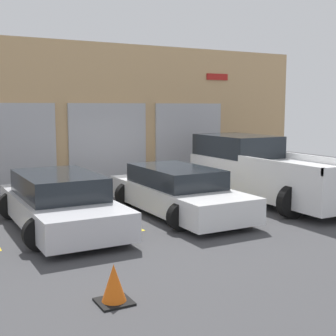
% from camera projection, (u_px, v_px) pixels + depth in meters
% --- Properties ---
extents(ground_plane, '(28.00, 28.00, 0.00)m').
position_uv_depth(ground_plane, '(156.00, 205.00, 12.83)').
color(ground_plane, '#3D3D3F').
extents(shophouse_building, '(14.64, 0.68, 4.69)m').
position_uv_depth(shophouse_building, '(110.00, 118.00, 15.39)').
color(shophouse_building, tan).
rests_on(shophouse_building, ground).
extents(pickup_truck, '(2.40, 5.58, 1.81)m').
position_uv_depth(pickup_truck, '(263.00, 171.00, 13.35)').
color(pickup_truck, white).
rests_on(pickup_truck, ground).
extents(sedan_white, '(2.13, 4.72, 1.17)m').
position_uv_depth(sedan_white, '(177.00, 192.00, 11.74)').
color(sedan_white, white).
rests_on(sedan_white, ground).
extents(sedan_side, '(2.22, 4.56, 1.21)m').
position_uv_depth(sedan_side, '(60.00, 202.00, 10.32)').
color(sedan_side, silver).
rests_on(sedan_side, ground).
extents(parking_stripe_left, '(0.12, 2.20, 0.01)m').
position_uv_depth(parking_stripe_left, '(123.00, 220.00, 11.08)').
color(parking_stripe_left, gold).
rests_on(parking_stripe_left, ground).
extents(parking_stripe_centre, '(0.12, 2.20, 0.01)m').
position_uv_depth(parking_stripe_centre, '(226.00, 207.00, 12.49)').
color(parking_stripe_centre, gold).
rests_on(parking_stripe_centre, ground).
extents(parking_stripe_right, '(0.12, 2.20, 0.01)m').
position_uv_depth(parking_stripe_right, '(308.00, 197.00, 13.90)').
color(parking_stripe_right, gold).
rests_on(parking_stripe_right, ground).
extents(traffic_cone, '(0.47, 0.47, 0.55)m').
position_uv_depth(traffic_cone, '(114.00, 285.00, 6.40)').
color(traffic_cone, black).
rests_on(traffic_cone, ground).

